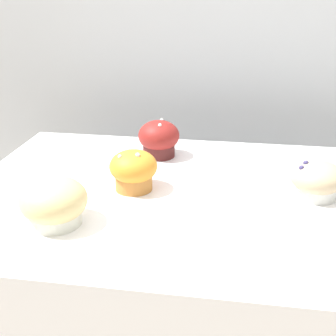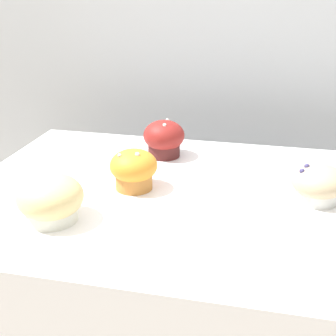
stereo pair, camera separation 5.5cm
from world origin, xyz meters
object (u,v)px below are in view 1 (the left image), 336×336
(muffin_back_left, at_px, (317,180))
(muffin_back_right, at_px, (133,171))
(muffin_front_center, at_px, (159,139))
(muffin_front_left, at_px, (54,203))

(muffin_back_left, distance_m, muffin_back_right, 0.35)
(muffin_front_center, relative_size, muffin_back_left, 0.94)
(muffin_back_right, distance_m, muffin_front_left, 0.18)
(muffin_back_left, xyz_separation_m, muffin_back_right, (-0.35, -0.03, 0.01))
(muffin_back_left, height_order, muffin_back_right, muffin_back_right)
(muffin_back_left, bearing_deg, muffin_back_right, -175.72)
(muffin_front_center, distance_m, muffin_back_left, 0.38)
(muffin_back_left, distance_m, muffin_front_left, 0.49)
(muffin_back_left, bearing_deg, muffin_front_left, -158.34)
(muffin_back_left, xyz_separation_m, muffin_front_left, (-0.45, -0.18, 0.00))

